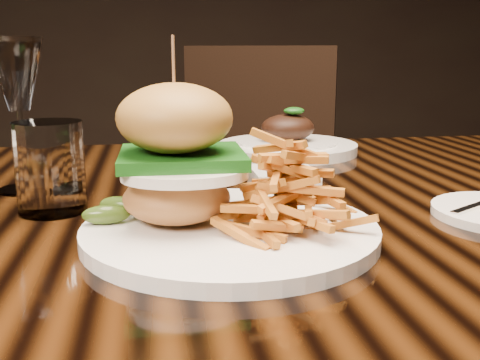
{
  "coord_description": "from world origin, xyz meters",
  "views": [
    {
      "loc": [
        -0.1,
        -0.7,
        0.93
      ],
      "look_at": [
        -0.01,
        -0.16,
        0.81
      ],
      "focal_mm": 42.0,
      "sensor_mm": 36.0,
      "label": 1
    }
  ],
  "objects": [
    {
      "name": "dining_table",
      "position": [
        0.0,
        0.0,
        0.67
      ],
      "size": [
        1.6,
        0.9,
        0.75
      ],
      "color": "black",
      "rests_on": "ground"
    },
    {
      "name": "burger_plate",
      "position": [
        -0.03,
        -0.16,
        0.8
      ],
      "size": [
        0.3,
        0.3,
        0.2
      ],
      "rotation": [
        0.0,
        0.0,
        -0.23
      ],
      "color": "white",
      "rests_on": "dining_table"
    },
    {
      "name": "ramekin",
      "position": [
        0.07,
        -0.01,
        0.77
      ],
      "size": [
        0.09,
        0.09,
        0.04
      ],
      "primitive_type": "cube",
      "rotation": [
        0.0,
        0.0,
        0.1
      ],
      "color": "white",
      "rests_on": "dining_table"
    },
    {
      "name": "wine_glass",
      "position": [
        -0.27,
        0.08,
        0.9
      ],
      "size": [
        0.07,
        0.07,
        0.2
      ],
      "color": "white",
      "rests_on": "dining_table"
    },
    {
      "name": "water_tumbler",
      "position": [
        -0.22,
        -0.03,
        0.8
      ],
      "size": [
        0.08,
        0.08,
        0.11
      ],
      "primitive_type": "cylinder",
      "color": "white",
      "rests_on": "dining_table"
    },
    {
      "name": "far_dish",
      "position": [
        0.15,
        0.3,
        0.77
      ],
      "size": [
        0.26,
        0.26,
        0.09
      ],
      "rotation": [
        0.0,
        0.0,
        0.39
      ],
      "color": "white",
      "rests_on": "dining_table"
    },
    {
      "name": "chair_far",
      "position": [
        0.19,
        0.88,
        0.54
      ],
      "size": [
        0.6,
        0.6,
        0.95
      ],
      "rotation": [
        0.0,
        0.0,
        -0.37
      ],
      "color": "black",
      "rests_on": "ground"
    }
  ]
}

